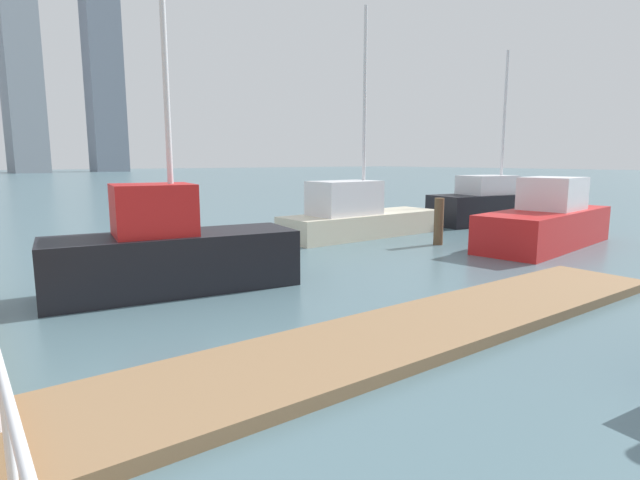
{
  "coord_description": "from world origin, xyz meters",
  "views": [
    {
      "loc": [
        -3.3,
        5.76,
        2.75
      ],
      "look_at": [
        1.68,
        12.5,
        1.41
      ],
      "focal_mm": 28.11,
      "sensor_mm": 36.0,
      "label": 1
    }
  ],
  "objects_px": {
    "moored_boat_0": "(358,216)",
    "moored_boat_3": "(171,251)",
    "moored_boat_5": "(498,204)",
    "moored_boat_4": "(547,222)"
  },
  "relations": [
    {
      "from": "moored_boat_0",
      "to": "moored_boat_5",
      "type": "distance_m",
      "value": 7.7
    },
    {
      "from": "moored_boat_0",
      "to": "moored_boat_4",
      "type": "height_order",
      "value": "moored_boat_0"
    },
    {
      "from": "moored_boat_3",
      "to": "moored_boat_5",
      "type": "relative_size",
      "value": 1.33
    },
    {
      "from": "moored_boat_0",
      "to": "moored_boat_3",
      "type": "bearing_deg",
      "value": -157.12
    },
    {
      "from": "moored_boat_5",
      "to": "moored_boat_4",
      "type": "bearing_deg",
      "value": -131.96
    },
    {
      "from": "moored_boat_0",
      "to": "moored_boat_4",
      "type": "relative_size",
      "value": 1.26
    },
    {
      "from": "moored_boat_3",
      "to": "moored_boat_5",
      "type": "xyz_separation_m",
      "value": [
        15.84,
        2.89,
        -0.04
      ]
    },
    {
      "from": "moored_boat_5",
      "to": "moored_boat_0",
      "type": "bearing_deg",
      "value": 175.89
    },
    {
      "from": "moored_boat_0",
      "to": "moored_boat_5",
      "type": "bearing_deg",
      "value": -4.11
    },
    {
      "from": "moored_boat_4",
      "to": "moored_boat_5",
      "type": "bearing_deg",
      "value": 48.04
    }
  ]
}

